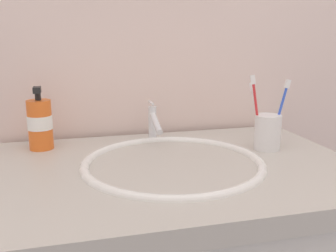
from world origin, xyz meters
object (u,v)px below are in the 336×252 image
object	(u,v)px
faucet	(152,122)
toothbrush_cup	(268,132)
toothbrush_red	(256,107)
soap_dispenser	(40,123)
toothbrush_blue	(280,109)
toothbrush_white	(256,110)

from	to	relation	value
faucet	toothbrush_cup	xyz separation A→B (m)	(0.29, -0.16, -0.01)
toothbrush_red	soap_dispenser	distance (m)	0.60
toothbrush_blue	toothbrush_white	world-z (taller)	toothbrush_blue
toothbrush_red	toothbrush_blue	world-z (taller)	toothbrush_red
toothbrush_blue	toothbrush_cup	bearing A→B (deg)	178.07
toothbrush_cup	toothbrush_red	xyz separation A→B (m)	(-0.04, 0.01, 0.07)
toothbrush_red	soap_dispenser	bearing A→B (deg)	165.00
toothbrush_cup	toothbrush_red	distance (m)	0.08
soap_dispenser	faucet	bearing A→B (deg)	0.21
toothbrush_white	soap_dispenser	world-z (taller)	toothbrush_white
toothbrush_cup	toothbrush_red	size ratio (longest dim) A/B	0.48
toothbrush_red	toothbrush_white	world-z (taller)	toothbrush_red
toothbrush_cup	toothbrush_white	distance (m)	0.07
toothbrush_red	toothbrush_blue	bearing A→B (deg)	-6.34
faucet	toothbrush_red	distance (m)	0.31
toothbrush_red	soap_dispenser	world-z (taller)	toothbrush_red
faucet	soap_dispenser	size ratio (longest dim) A/B	0.80
faucet	toothbrush_red	bearing A→B (deg)	-31.05
toothbrush_blue	soap_dispenser	world-z (taller)	toothbrush_blue
toothbrush_white	soap_dispenser	xyz separation A→B (m)	(-0.58, 0.13, -0.03)
toothbrush_blue	faucet	bearing A→B (deg)	153.55
toothbrush_cup	toothbrush_white	xyz separation A→B (m)	(-0.03, 0.03, 0.06)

